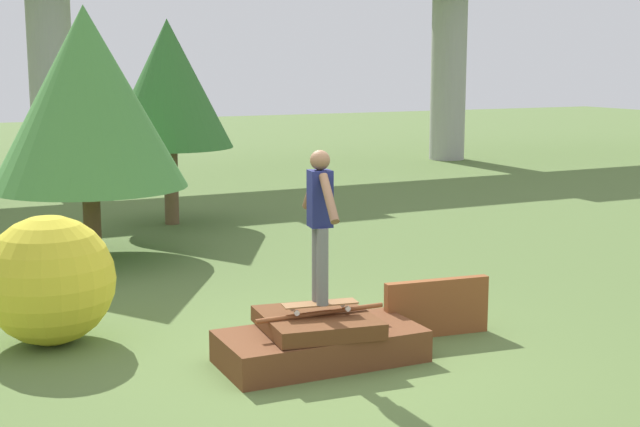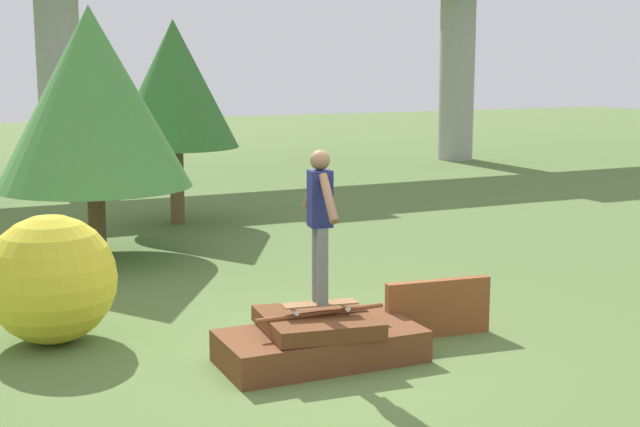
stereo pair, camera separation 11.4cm
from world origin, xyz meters
name	(u,v)px [view 2 (the right image)]	position (x,y,z in m)	size (l,w,h in m)	color
ground_plane	(321,361)	(0.00, 0.00, 0.00)	(80.00, 80.00, 0.00)	#567038
scrap_pile	(320,341)	(0.00, 0.01, 0.22)	(2.09, 1.19, 0.54)	brown
scrap_plank_loose	(438,308)	(1.57, 0.23, 0.32)	(1.25, 0.26, 0.65)	brown
skateboard	(320,304)	(-0.01, -0.01, 0.62)	(0.80, 0.32, 0.09)	brown
skater	(320,216)	(-0.01, -0.01, 1.53)	(0.25, 1.05, 1.56)	slate
tree_behind_left	(174,84)	(0.92, 8.37, 2.64)	(2.38, 2.38, 3.84)	brown
tree_behind_right	(92,98)	(-1.07, 6.01, 2.51)	(3.01, 3.01, 3.91)	brown
bush_yellow_flowering	(51,279)	(-2.39, 1.84, 0.71)	(1.43, 1.43, 1.43)	gold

